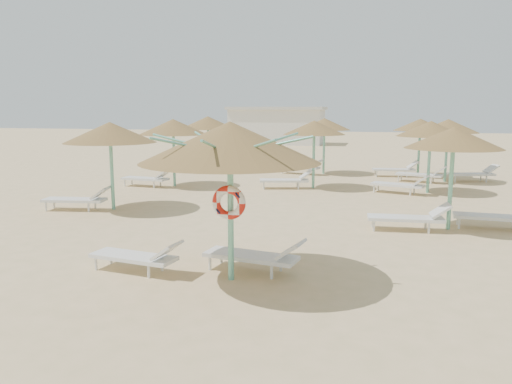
# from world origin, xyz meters

# --- Properties ---
(ground) EXTENTS (120.00, 120.00, 0.00)m
(ground) POSITION_xyz_m (0.00, 0.00, 0.00)
(ground) COLOR #DCB686
(ground) RESTS_ON ground
(main_palapa) EXTENTS (3.23, 3.23, 2.89)m
(main_palapa) POSITION_xyz_m (0.22, -0.29, 2.52)
(main_palapa) COLOR #6DBEA0
(main_palapa) RESTS_ON ground
(lounger_main_a) EXTENTS (1.91, 0.82, 0.67)m
(lounger_main_a) POSITION_xyz_m (-1.62, -0.30, 0.32)
(lounger_main_a) COLOR silver
(lounger_main_a) RESTS_ON ground
(lounger_main_b) EXTENTS (2.03, 0.91, 0.71)m
(lounger_main_b) POSITION_xyz_m (0.59, 0.22, 0.34)
(lounger_main_b) COLOR silver
(lounger_main_b) RESTS_ON ground
(palapa_field) EXTENTS (20.84, 13.52, 2.72)m
(palapa_field) POSITION_xyz_m (1.74, 10.43, 2.30)
(palapa_field) COLOR #6DBEA0
(palapa_field) RESTS_ON ground
(service_hut) EXTENTS (8.40, 4.40, 3.25)m
(service_hut) POSITION_xyz_m (-6.00, 35.00, 1.64)
(service_hut) COLOR silver
(service_hut) RESTS_ON ground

